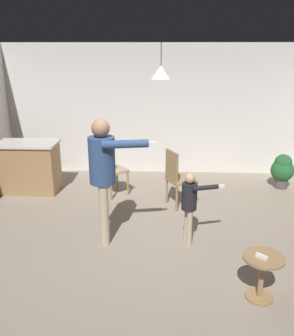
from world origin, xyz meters
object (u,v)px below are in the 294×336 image
Objects in this scene: kitchen_counter at (25,167)px; dining_chair_near_wall at (110,167)px; spare_remote_on_table at (262,256)px; person_child at (190,201)px; side_table_by_couch at (262,272)px; dining_chair_by_counter at (178,176)px; person_adult at (103,168)px; potted_plant_corner at (282,170)px.

kitchen_counter is 1.64m from dining_chair_near_wall.
kitchen_counter is 9.69× the size of spare_remote_on_table.
side_table_by_couch is at bearing 15.72° from person_child.
kitchen_counter is 2.90m from dining_chair_by_counter.
person_adult is 1.74m from dining_chair_near_wall.
dining_chair_by_counter is at bearing -155.22° from potted_plant_corner.
dining_chair_near_wall is (-1.32, 1.66, -0.10)m from person_child.
kitchen_counter is at bearing -145.36° from person_adult.
person_child is at bearing -31.71° from kitchen_counter.
dining_chair_near_wall is (-2.02, 2.80, 0.22)m from side_table_by_couch.
kitchen_counter is at bearing -137.71° from person_child.
person_adult is at bearing -45.25° from kitchen_counter.
spare_remote_on_table is (0.67, -1.16, -0.11)m from person_child.
side_table_by_couch is 2.51m from dining_chair_by_counter.
side_table_by_couch is 4.00× the size of spare_remote_on_table.
person_adult is (1.79, -1.80, 0.61)m from kitchen_counter.
dining_chair_by_counter is 7.69× the size of spare_remote_on_table.
side_table_by_couch is 0.21m from spare_remote_on_table.
spare_remote_on_table is (3.62, -2.98, 0.06)m from kitchen_counter.
person_adult reaches higher than spare_remote_on_table.
side_table_by_couch is 0.30× the size of person_adult.
kitchen_counter is 0.72× the size of person_adult.
side_table_by_couch is at bearing 48.13° from person_adult.
dining_chair_by_counter is 1.48× the size of potted_plant_corner.
person_adult is (-1.86, 1.15, 0.76)m from side_table_by_couch.
dining_chair_by_counter is at bearing 108.24° from spare_remote_on_table.
person_adult is 13.46× the size of spare_remote_on_table.
person_adult reaches higher than dining_chair_near_wall.
kitchen_counter is at bearing -135.45° from dining_chair_near_wall.
dining_chair_by_counter is at bearing 30.22° from dining_chair_near_wall.
person_adult reaches higher than potted_plant_corner.
person_child is at bearing -131.72° from potted_plant_corner.
person_child is (-0.70, 1.13, 0.32)m from side_table_by_couch.
person_adult is 2.60× the size of potted_plant_corner.
spare_remote_on_table is at bearing -4.72° from dining_chair_near_wall.
potted_plant_corner is at bearing 69.14° from spare_remote_on_table.
person_child is 2.13m from dining_chair_near_wall.
person_child is 7.99× the size of spare_remote_on_table.
dining_chair_by_counter is (1.05, 1.21, -0.54)m from person_adult.
person_child is 1.24m from dining_chair_by_counter.
dining_chair_near_wall is (1.63, -0.16, 0.07)m from kitchen_counter.
side_table_by_couch is at bearing -110.55° from potted_plant_corner.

